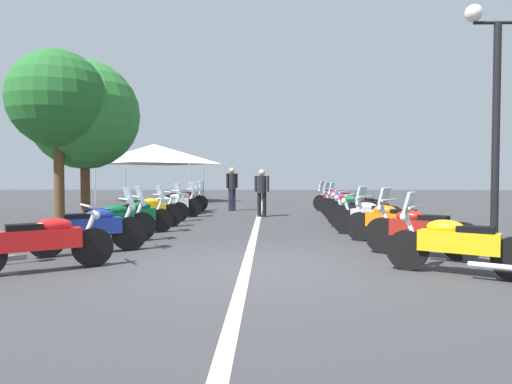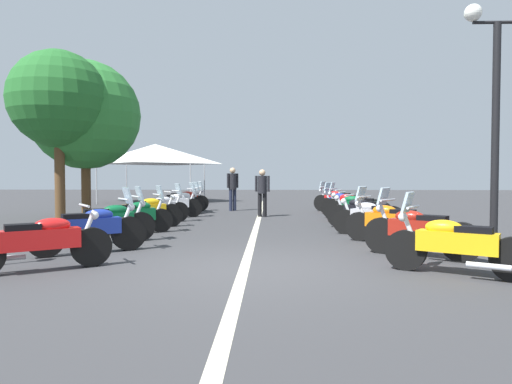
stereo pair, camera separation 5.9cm
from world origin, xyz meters
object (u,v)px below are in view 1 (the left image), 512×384
object	(u,v)px
motorcycle_right_row_4	(364,212)
roadside_tree_1	(58,100)
motorcycle_right_row_8	(337,200)
motorcycle_right_row_7	(343,202)
motorcycle_left_row_0	(42,242)
motorcycle_left_row_7	(180,202)
bystander_1	(232,185)
motorcycle_right_row_2	(391,222)
motorcycle_left_row_6	(172,204)
motorcycle_right_row_1	(419,230)
motorcycle_right_row_0	(456,244)
street_lamp_twin_globe	(497,82)
event_tent	(154,154)
motorcycle_right_row_3	(373,217)
motorcycle_left_row_1	(91,228)
roadside_tree_0	(84,115)
motorcycle_left_row_5	(159,208)
motorcycle_right_row_5	(357,208)
motorcycle_left_row_3	(135,215)
motorcycle_right_row_6	(351,205)
motorcycle_left_row_2	(109,221)
bystander_0	(262,189)
motorcycle_left_row_4	(145,211)
motorcycle_left_row_8	(183,200)

from	to	relation	value
motorcycle_right_row_4	roadside_tree_1	distance (m)	10.21
roadside_tree_1	motorcycle_right_row_8	bearing A→B (deg)	-68.80
motorcycle_right_row_4	motorcycle_right_row_7	world-z (taller)	motorcycle_right_row_7
motorcycle_left_row_0	motorcycle_right_row_4	distance (m)	8.34
motorcycle_left_row_7	bystander_1	xyz separation A→B (m)	(1.79, -1.81, 0.58)
motorcycle_right_row_2	motorcycle_right_row_7	distance (m)	7.18
motorcycle_left_row_6	motorcycle_right_row_1	world-z (taller)	motorcycle_right_row_1
motorcycle_right_row_0	street_lamp_twin_globe	xyz separation A→B (m)	(2.09, -1.57, 2.73)
motorcycle_left_row_0	event_tent	size ratio (longest dim) A/B	0.34
motorcycle_left_row_7	motorcycle_right_row_3	xyz separation A→B (m)	(-5.88, -5.83, -0.02)
motorcycle_left_row_0	street_lamp_twin_globe	xyz separation A→B (m)	(2.02, -7.64, 2.73)
motorcycle_left_row_1	motorcycle_left_row_6	xyz separation A→B (m)	(7.16, 0.03, -0.00)
motorcycle_left_row_0	roadside_tree_0	bearing A→B (deg)	73.98
motorcycle_left_row_5	street_lamp_twin_globe	bearing A→B (deg)	-66.34
motorcycle_right_row_5	motorcycle_left_row_5	bearing A→B (deg)	24.86
motorcycle_left_row_3	roadside_tree_0	size ratio (longest dim) A/B	0.33
motorcycle_left_row_7	motorcycle_right_row_6	distance (m)	6.29
street_lamp_twin_globe	roadside_tree_0	xyz separation A→B (m)	(7.06, 10.70, 0.37)
event_tent	motorcycle_right_row_8	bearing A→B (deg)	-126.59
motorcycle_right_row_8	roadside_tree_1	bearing A→B (deg)	53.61
motorcycle_left_row_7	motorcycle_right_row_3	world-z (taller)	motorcycle_left_row_7
motorcycle_left_row_2	motorcycle_right_row_3	bearing A→B (deg)	-18.48
motorcycle_right_row_5	roadside_tree_0	bearing A→B (deg)	12.52
motorcycle_right_row_0	motorcycle_right_row_3	bearing A→B (deg)	-55.92
motorcycle_left_row_0	roadside_tree_0	world-z (taller)	roadside_tree_0
motorcycle_right_row_6	roadside_tree_1	distance (m)	10.17
motorcycle_left_row_3	roadside_tree_0	world-z (taller)	roadside_tree_0
bystander_0	roadside_tree_1	size ratio (longest dim) A/B	0.30
motorcycle_right_row_1	motorcycle_right_row_4	distance (m)	4.42
bystander_0	roadside_tree_0	world-z (taller)	roadside_tree_0
motorcycle_left_row_7	motorcycle_left_row_6	bearing A→B (deg)	-124.83
motorcycle_left_row_2	bystander_1	xyz separation A→B (m)	(9.06, -1.89, 0.58)
roadside_tree_0	motorcycle_right_row_3	bearing A→B (deg)	-118.29
bystander_0	event_tent	world-z (taller)	event_tent
motorcycle_left_row_2	motorcycle_right_row_5	xyz separation A→B (m)	(4.37, -6.10, -0.00)
motorcycle_right_row_2	bystander_0	world-z (taller)	bystander_0
bystander_0	bystander_1	world-z (taller)	bystander_1
motorcycle_left_row_1	motorcycle_right_row_8	size ratio (longest dim) A/B	0.97
motorcycle_right_row_1	motorcycle_right_row_8	world-z (taller)	same
motorcycle_left_row_1	event_tent	bearing A→B (deg)	66.41
bystander_0	bystander_1	distance (m)	2.98
bystander_1	event_tent	bearing A→B (deg)	-176.64
motorcycle_left_row_3	motorcycle_right_row_8	bearing A→B (deg)	19.22
motorcycle_right_row_2	motorcycle_right_row_5	size ratio (longest dim) A/B	0.91
motorcycle_left_row_2	motorcycle_left_row_4	distance (m)	2.81
motorcycle_left_row_3	motorcycle_right_row_7	xyz separation A→B (m)	(5.71, -6.06, 0.00)
motorcycle_right_row_8	motorcycle_left_row_6	bearing A→B (deg)	57.43
bystander_1	motorcycle_left_row_5	bearing A→B (deg)	-55.13
motorcycle_left_row_6	bystander_1	distance (m)	3.71
motorcycle_left_row_8	bystander_1	distance (m)	2.07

